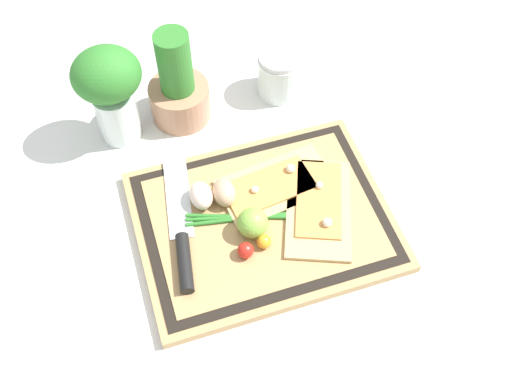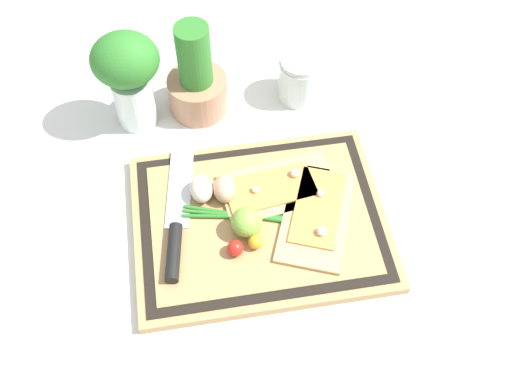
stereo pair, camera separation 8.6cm
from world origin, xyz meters
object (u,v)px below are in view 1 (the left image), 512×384
egg_brown (224,193)px  egg_pink (201,196)px  sauce_jar (280,76)px  pizza_slice_near (319,206)px  knife (183,242)px  herb_pot (178,89)px  cherry_tomato_yellow (264,241)px  pizza_slice_far (275,185)px  lime (253,223)px  herb_glass (110,88)px  cherry_tomato_red (246,250)px

egg_brown → egg_pink: bearing=170.7°
egg_pink → sauce_jar: 0.31m
pizza_slice_near → sauce_jar: size_ratio=2.40×
knife → herb_pot: size_ratio=1.39×
egg_pink → cherry_tomato_yellow: (0.07, -0.11, -0.01)m
pizza_slice_near → sauce_jar: (0.03, 0.30, 0.01)m
pizza_slice_near → egg_pink: size_ratio=4.25×
pizza_slice_far → knife: size_ratio=0.77×
knife → cherry_tomato_yellow: size_ratio=11.30×
pizza_slice_near → egg_brown: size_ratio=4.25×
lime → herb_pot: herb_pot is taller
cherry_tomato_yellow → sauce_jar: bearing=66.9°
herb_pot → egg_pink: bearing=-94.6°
sauce_jar → herb_glass: size_ratio=0.46×
cherry_tomato_yellow → knife: bearing=161.9°
pizza_slice_near → sauce_jar: 0.30m
cherry_tomato_yellow → lime: bearing=106.6°
knife → cherry_tomato_red: 0.10m
knife → egg_pink: bearing=54.6°
egg_pink → herb_pot: size_ratio=0.27×
herb_glass → pizza_slice_near: bearing=-44.8°
pizza_slice_far → egg_pink: bearing=176.2°
sauce_jar → lime: bearing=-116.6°
egg_brown → lime: 0.08m
knife → herb_glass: bearing=100.0°
lime → sauce_jar: bearing=63.4°
pizza_slice_near → egg_brown: egg_brown is taller
pizza_slice_near → lime: size_ratio=4.40×
cherry_tomato_yellow → pizza_slice_far: bearing=62.5°
pizza_slice_far → herb_pot: (-0.11, 0.23, 0.04)m
egg_brown → cherry_tomato_red: bearing=-88.8°
cherry_tomato_red → herb_pot: 0.34m
egg_brown → sauce_jar: 0.29m
egg_brown → sauce_jar: size_ratio=0.57×
pizza_slice_far → sauce_jar: sauce_jar is taller
pizza_slice_near → pizza_slice_far: (-0.06, 0.06, 0.00)m
pizza_slice_near → herb_pot: size_ratio=1.15×
herb_glass → egg_brown: bearing=-57.4°
egg_pink → herb_pot: bearing=85.4°
egg_pink → herb_glass: 0.25m
herb_pot → lime: bearing=-81.3°
egg_pink → pizza_slice_near: bearing=-21.4°
pizza_slice_near → egg_pink: (-0.18, 0.07, 0.01)m
egg_pink → sauce_jar: sauce_jar is taller
egg_pink → egg_brown: bearing=-9.3°
lime → herb_glass: (-0.16, 0.29, 0.07)m
egg_pink → lime: 0.10m
knife → cherry_tomato_red: size_ratio=10.17×
pizza_slice_far → egg_brown: bearing=178.6°
lime → cherry_tomato_yellow: bearing=-73.4°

